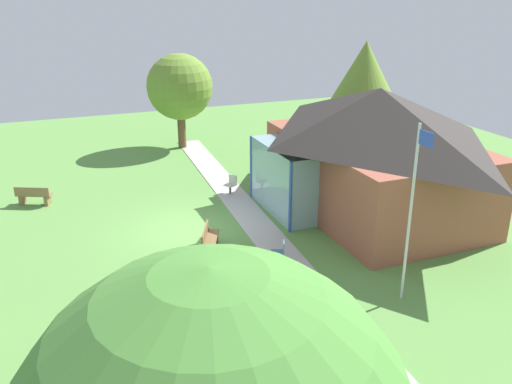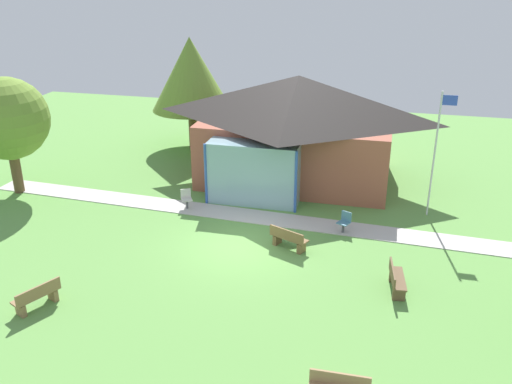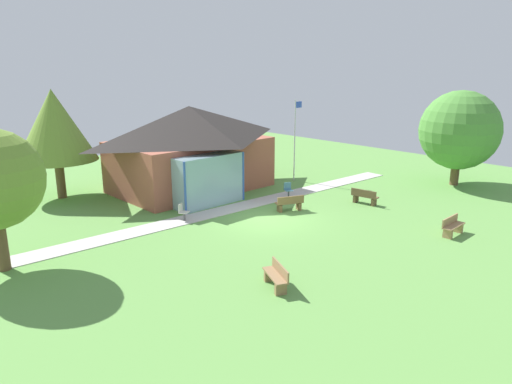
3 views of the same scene
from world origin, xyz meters
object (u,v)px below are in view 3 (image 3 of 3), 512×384
at_px(pavilion, 191,147).
at_px(patio_chair_west, 183,213).
at_px(bench_front_right, 452,227).
at_px(tree_behind_pavilion_left, 55,126).
at_px(bench_front_left, 277,277).
at_px(tree_far_east, 460,130).
at_px(flagpole, 295,136).
at_px(bench_rear_near_path, 290,204).
at_px(patio_chair_lawn_spare, 288,190).
at_px(bench_mid_right, 364,197).

xyz_separation_m(pavilion, patio_chair_west, (-3.95, -4.64, -2.24)).
xyz_separation_m(bench_front_right, tree_behind_pavilion_left, (-10.34, 18.44, 3.78)).
bearing_deg(bench_front_left, tree_behind_pavilion_left, 28.27).
height_order(tree_behind_pavilion_left, tree_far_east, tree_behind_pavilion_left).
xyz_separation_m(flagpole, tree_far_east, (6.61, -7.84, 0.56)).
bearing_deg(flagpole, tree_far_east, -49.86).
bearing_deg(bench_front_left, bench_front_right, -75.55).
xyz_separation_m(bench_rear_near_path, patio_chair_west, (-5.00, 2.56, 0.01)).
xyz_separation_m(bench_front_right, patio_chair_lawn_spare, (-0.77, 9.41, 0.01)).
bearing_deg(tree_far_east, patio_chair_west, 160.28).
xyz_separation_m(bench_front_left, bench_front_right, (9.55, -1.87, 0.00)).
distance_m(pavilion, bench_rear_near_path, 7.62).
distance_m(bench_front_left, patio_chair_lawn_spare, 11.56).
distance_m(pavilion, flagpole, 6.89).
distance_m(pavilion, bench_front_left, 14.30).
bearing_deg(tree_far_east, flagpole, 130.14).
xyz_separation_m(flagpole, tree_behind_pavilion_left, (-12.88, 6.53, 1.23)).
distance_m(bench_rear_near_path, bench_front_left, 8.91).
relative_size(flagpole, bench_mid_right, 3.46).
bearing_deg(tree_behind_pavilion_left, bench_front_left, -87.28).
height_order(patio_chair_lawn_spare, tree_far_east, tree_far_east).
bearing_deg(patio_chair_west, bench_front_left, 46.24).
height_order(bench_mid_right, patio_chair_west, patio_chair_west).
height_order(patio_chair_west, tree_behind_pavilion_left, tree_behind_pavilion_left).
relative_size(flagpole, bench_front_left, 3.45).
height_order(patio_chair_west, patio_chair_lawn_spare, same).
bearing_deg(tree_behind_pavilion_left, bench_rear_near_path, -54.89).
bearing_deg(tree_behind_pavilion_left, bench_front_right, -60.73).
xyz_separation_m(bench_front_right, patio_chair_west, (-7.68, 10.11, 0.01)).
distance_m(bench_front_right, patio_chair_lawn_spare, 9.44).
xyz_separation_m(bench_rear_near_path, bench_front_right, (2.68, -7.55, 0.00)).
height_order(flagpole, tree_far_east, tree_far_east).
height_order(patio_chair_west, tree_far_east, tree_far_east).
xyz_separation_m(bench_rear_near_path, tree_far_east, (11.83, -3.47, 3.11)).
height_order(flagpole, bench_front_right, flagpole).
height_order(bench_front_left, patio_chair_lawn_spare, patio_chair_lawn_spare).
xyz_separation_m(pavilion, tree_behind_pavilion_left, (-6.60, 3.69, 1.53)).
distance_m(bench_mid_right, patio_chair_lawn_spare, 4.36).
height_order(flagpole, bench_mid_right, flagpole).
bearing_deg(tree_far_east, tree_behind_pavilion_left, 143.60).
bearing_deg(bench_mid_right, bench_front_left, -77.74).
distance_m(flagpole, patio_chair_west, 10.69).
relative_size(bench_mid_right, bench_front_left, 1.00).
xyz_separation_m(pavilion, patio_chair_lawn_spare, (2.96, -5.34, -2.24)).
bearing_deg(bench_rear_near_path, patio_chair_west, 176.89).
bearing_deg(tree_far_east, bench_front_right, -156.00).
xyz_separation_m(pavilion, tree_far_east, (12.89, -10.67, 0.85)).
bearing_deg(patio_chair_west, bench_rear_near_path, 121.94).
height_order(bench_front_left, patio_chair_west, patio_chair_west).
height_order(bench_mid_right, tree_behind_pavilion_left, tree_behind_pavilion_left).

